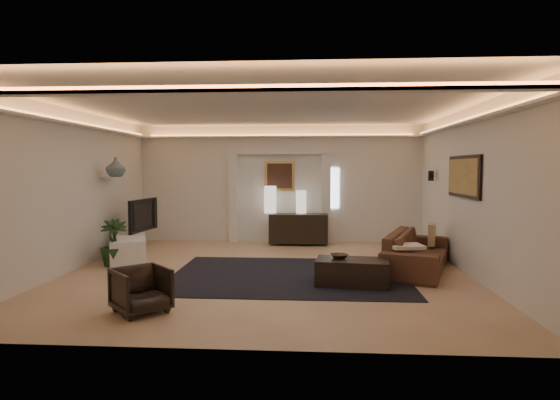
# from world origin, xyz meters

# --- Properties ---
(floor) EXTENTS (7.00, 7.00, 0.00)m
(floor) POSITION_xyz_m (0.00, 0.00, 0.00)
(floor) COLOR tan
(floor) RESTS_ON ground
(ceiling) EXTENTS (7.00, 7.00, 0.00)m
(ceiling) POSITION_xyz_m (0.00, 0.00, 2.90)
(ceiling) COLOR white
(ceiling) RESTS_ON ground
(wall_back) EXTENTS (7.00, 0.00, 7.00)m
(wall_back) POSITION_xyz_m (0.00, 3.50, 1.45)
(wall_back) COLOR silver
(wall_back) RESTS_ON ground
(wall_front) EXTENTS (7.00, 0.00, 7.00)m
(wall_front) POSITION_xyz_m (0.00, -3.50, 1.45)
(wall_front) COLOR silver
(wall_front) RESTS_ON ground
(wall_left) EXTENTS (0.00, 7.00, 7.00)m
(wall_left) POSITION_xyz_m (-3.50, 0.00, 1.45)
(wall_left) COLOR silver
(wall_left) RESTS_ON ground
(wall_right) EXTENTS (0.00, 7.00, 7.00)m
(wall_right) POSITION_xyz_m (3.50, 0.00, 1.45)
(wall_right) COLOR silver
(wall_right) RESTS_ON ground
(cove_soffit) EXTENTS (7.00, 7.00, 0.04)m
(cove_soffit) POSITION_xyz_m (0.00, 0.00, 2.62)
(cove_soffit) COLOR silver
(cove_soffit) RESTS_ON ceiling
(daylight_slit) EXTENTS (0.25, 0.03, 1.00)m
(daylight_slit) POSITION_xyz_m (1.35, 3.48, 1.35)
(daylight_slit) COLOR white
(daylight_slit) RESTS_ON wall_back
(area_rug) EXTENTS (4.00, 3.00, 0.01)m
(area_rug) POSITION_xyz_m (0.40, -0.20, 0.01)
(area_rug) COLOR black
(area_rug) RESTS_ON ground
(pilaster_left) EXTENTS (0.22, 0.20, 2.20)m
(pilaster_left) POSITION_xyz_m (-1.15, 3.40, 1.10)
(pilaster_left) COLOR silver
(pilaster_left) RESTS_ON ground
(pilaster_right) EXTENTS (0.22, 0.20, 2.20)m
(pilaster_right) POSITION_xyz_m (1.15, 3.40, 1.10)
(pilaster_right) COLOR silver
(pilaster_right) RESTS_ON ground
(alcove_header) EXTENTS (2.52, 0.20, 0.12)m
(alcove_header) POSITION_xyz_m (0.00, 3.40, 2.25)
(alcove_header) COLOR silver
(alcove_header) RESTS_ON wall_back
(painting_frame) EXTENTS (0.74, 0.04, 0.74)m
(painting_frame) POSITION_xyz_m (0.00, 3.47, 1.65)
(painting_frame) COLOR tan
(painting_frame) RESTS_ON wall_back
(painting_canvas) EXTENTS (0.62, 0.02, 0.62)m
(painting_canvas) POSITION_xyz_m (0.00, 3.44, 1.65)
(painting_canvas) COLOR #4C2D1E
(painting_canvas) RESTS_ON wall_back
(art_panel_frame) EXTENTS (0.04, 1.64, 0.74)m
(art_panel_frame) POSITION_xyz_m (3.47, 0.30, 1.70)
(art_panel_frame) COLOR black
(art_panel_frame) RESTS_ON wall_right
(art_panel_gold) EXTENTS (0.02, 1.50, 0.62)m
(art_panel_gold) POSITION_xyz_m (3.44, 0.30, 1.70)
(art_panel_gold) COLOR tan
(art_panel_gold) RESTS_ON wall_right
(wall_sconce) EXTENTS (0.12, 0.12, 0.22)m
(wall_sconce) POSITION_xyz_m (3.38, 2.20, 1.68)
(wall_sconce) COLOR black
(wall_sconce) RESTS_ON wall_right
(wall_niche) EXTENTS (0.10, 0.55, 0.04)m
(wall_niche) POSITION_xyz_m (-3.44, 1.40, 1.65)
(wall_niche) COLOR silver
(wall_niche) RESTS_ON wall_left
(console) EXTENTS (1.40, 0.44, 0.70)m
(console) POSITION_xyz_m (0.48, 3.00, 0.40)
(console) COLOR black
(console) RESTS_ON ground
(lamp_left) EXTENTS (0.35, 0.35, 0.66)m
(lamp_left) POSITION_xyz_m (-0.21, 3.21, 1.09)
(lamp_left) COLOR white
(lamp_left) RESTS_ON console
(lamp_right) EXTENTS (0.32, 0.32, 0.55)m
(lamp_right) POSITION_xyz_m (0.55, 3.21, 1.09)
(lamp_right) COLOR white
(lamp_right) RESTS_ON console
(media_ledge) EXTENTS (1.53, 2.66, 0.49)m
(media_ledge) POSITION_xyz_m (-3.08, 1.49, 0.23)
(media_ledge) COLOR silver
(media_ledge) RESTS_ON ground
(tv) EXTENTS (1.24, 0.30, 0.71)m
(tv) POSITION_xyz_m (-2.99, 1.80, 0.80)
(tv) COLOR black
(tv) RESTS_ON media_ledge
(figurine) EXTENTS (0.19, 0.19, 0.41)m
(figurine) POSITION_xyz_m (-3.15, 2.77, 0.64)
(figurine) COLOR #3D2A14
(figurine) RESTS_ON media_ledge
(ginger_jar) EXTENTS (0.42, 0.42, 0.40)m
(ginger_jar) POSITION_xyz_m (-3.15, 1.05, 1.87)
(ginger_jar) COLOR #4F5F6E
(ginger_jar) RESTS_ON wall_niche
(plant) EXTENTS (0.66, 0.66, 0.88)m
(plant) POSITION_xyz_m (-2.93, 0.38, 0.44)
(plant) COLOR #1A3114
(plant) RESTS_ON ground
(sofa) EXTENTS (2.55, 1.68, 0.69)m
(sofa) POSITION_xyz_m (2.70, 0.35, 0.35)
(sofa) COLOR brown
(sofa) RESTS_ON ground
(throw_blanket) EXTENTS (0.59, 0.51, 0.06)m
(throw_blanket) POSITION_xyz_m (2.37, -0.30, 0.55)
(throw_blanket) COLOR silver
(throw_blanket) RESTS_ON sofa
(throw_pillow) EXTENTS (0.24, 0.44, 0.42)m
(throw_pillow) POSITION_xyz_m (3.15, 1.13, 0.55)
(throw_pillow) COLOR tan
(throw_pillow) RESTS_ON sofa
(coffee_table) EXTENTS (1.19, 0.75, 0.42)m
(coffee_table) POSITION_xyz_m (1.43, -0.79, 0.20)
(coffee_table) COLOR black
(coffee_table) RESTS_ON ground
(bowl) EXTENTS (0.34, 0.34, 0.07)m
(bowl) POSITION_xyz_m (1.23, -0.72, 0.44)
(bowl) COLOR #39251D
(bowl) RESTS_ON coffee_table
(magazine) EXTENTS (0.26, 0.20, 0.03)m
(magazine) POSITION_xyz_m (2.00, -0.49, 0.42)
(magazine) COLOR white
(magazine) RESTS_ON coffee_table
(armchair) EXTENTS (0.90, 0.90, 0.59)m
(armchair) POSITION_xyz_m (-1.39, -2.37, 0.29)
(armchair) COLOR black
(armchair) RESTS_ON ground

